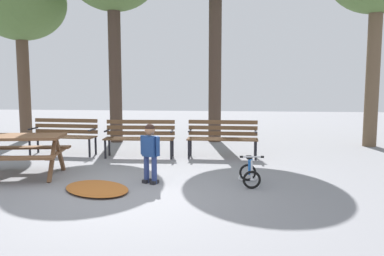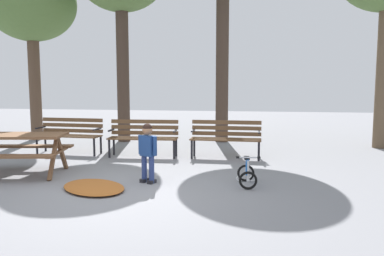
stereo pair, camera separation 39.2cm
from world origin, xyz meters
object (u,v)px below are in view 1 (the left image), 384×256
(park_bench_far_left, at_px, (64,133))
(park_bench_left, at_px, (140,135))
(child_standing, at_px, (150,149))
(picnic_table, at_px, (12,145))
(park_bench_right, at_px, (222,135))
(kids_bicycle, at_px, (250,173))

(park_bench_far_left, relative_size, park_bench_left, 1.00)
(park_bench_far_left, bearing_deg, child_standing, -43.68)
(picnic_table, distance_m, park_bench_right, 4.41)
(park_bench_left, relative_size, park_bench_right, 1.01)
(park_bench_right, bearing_deg, picnic_table, -149.04)
(child_standing, bearing_deg, park_bench_left, 107.22)
(park_bench_far_left, xyz_separation_m, child_standing, (2.62, -2.50, 0.09))
(child_standing, bearing_deg, picnic_table, 175.19)
(park_bench_left, bearing_deg, picnic_table, -131.11)
(park_bench_left, xyz_separation_m, park_bench_right, (1.91, 0.12, 0.00))
(park_bench_left, distance_m, child_standing, 2.48)
(park_bench_far_left, height_order, park_bench_right, same)
(picnic_table, height_order, park_bench_right, park_bench_right)
(picnic_table, relative_size, child_standing, 1.94)
(park_bench_far_left, distance_m, park_bench_right, 3.80)
(park_bench_left, distance_m, kids_bicycle, 3.34)
(park_bench_far_left, xyz_separation_m, park_bench_right, (3.80, -0.02, 0.00))
(park_bench_right, xyz_separation_m, kids_bicycle, (0.51, -2.41, -0.31))
(park_bench_right, bearing_deg, park_bench_left, -176.32)
(picnic_table, relative_size, park_bench_left, 1.23)
(child_standing, relative_size, kids_bicycle, 1.76)
(picnic_table, relative_size, park_bench_right, 1.24)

